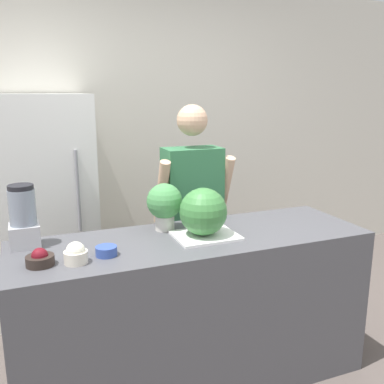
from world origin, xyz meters
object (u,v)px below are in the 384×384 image
Objects in this scene: watermelon at (203,212)px; bowl_cream at (76,254)px; bowl_cherries at (40,259)px; refrigerator at (43,205)px; bowl_small_blue at (106,251)px; blender at (23,218)px; person at (192,218)px; potted_plant at (165,204)px.

watermelon is 2.36× the size of bowl_cream.
watermelon is 2.03× the size of bowl_cherries.
refrigerator is 1.41m from bowl_cream.
bowl_small_blue is 0.48m from blender.
person reaches higher than bowl_cherries.
bowl_small_blue is at bearing -37.84° from blender.
bowl_cherries is 0.31m from bowl_small_blue.
bowl_cherries is (-1.04, -0.68, 0.11)m from person.
blender is at bearing 142.16° from bowl_small_blue.
bowl_small_blue is (0.31, 0.01, -0.01)m from bowl_cherries.
potted_plant is (0.40, 0.28, 0.14)m from bowl_small_blue.
refrigerator is 1.38m from bowl_small_blue.
bowl_small_blue is at bearing 1.35° from bowl_cherries.
blender is (-1.09, -0.38, 0.23)m from person.
person is 0.66m from watermelon.
refrigerator is 1.11m from blender.
person reaches higher than blender.
potted_plant is (0.62, -1.08, 0.22)m from refrigerator.
person is 0.56m from potted_plant.
refrigerator is 6.05× the size of potted_plant.
refrigerator is 14.93× the size of bowl_cream.
blender is at bearing -97.51° from refrigerator.
bowl_cherries is (-0.86, -0.08, -0.11)m from watermelon.
potted_plant is (0.70, 0.29, 0.13)m from bowl_cherries.
bowl_cherries is at bearing -157.97° from potted_plant.
potted_plant is (0.55, 0.32, 0.11)m from bowl_cream.
refrigerator reaches higher than bowl_cream.
bowl_small_blue is at bearing 15.24° from bowl_cream.
person is at bearing 19.38° from blender.
blender is at bearing -160.62° from person.
person is at bearing -36.03° from refrigerator.
blender reaches higher than bowl_cherries.
bowl_cream is 0.16m from bowl_small_blue.
bowl_cherries reaches higher than bowl_small_blue.
refrigerator is at bearing 99.38° from bowl_small_blue.
refrigerator is 1.18m from person.
watermelon is 0.96× the size of potted_plant.
blender reaches higher than bowl_cream.
bowl_cream reaches higher than bowl_cherries.
blender is at bearing 179.47° from potted_plant.
potted_plant is at bearing 127.90° from watermelon.
person is 6.07× the size of watermelon.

